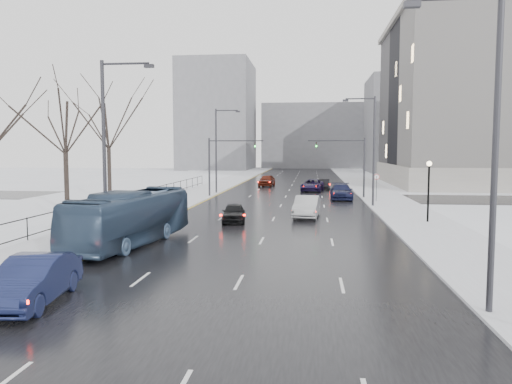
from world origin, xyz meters
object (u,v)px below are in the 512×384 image
(sedan_right_cross, at_px, (312,185))
(sedan_center_far, at_px, (267,180))
(streetlight_r_near, at_px, (488,137))
(sedan_left_near, at_px, (33,280))
(no_uturn_sign, at_px, (377,179))
(lamppost_r_mid, at_px, (429,182))
(sedan_right_near, at_px, (307,207))
(streetlight_r_mid, at_px, (371,145))
(streetlight_l_near, at_px, (108,143))
(sedan_center_near, at_px, (234,213))
(tree_park_d, at_px, (67,211))
(mast_signal_left, at_px, (219,160))
(sedan_right_far, at_px, (341,191))
(streetlight_l_far, at_px, (218,146))
(bus, at_px, (131,218))
(mast_signal_right, at_px, (354,160))
(sedan_right_distant, at_px, (324,184))
(tree_park_e, at_px, (110,200))

(sedan_right_cross, distance_m, sedan_center_far, 10.29)
(streetlight_r_near, relative_size, sedan_left_near, 2.05)
(no_uturn_sign, distance_m, sedan_right_cross, 14.11)
(lamppost_r_mid, relative_size, sedan_right_near, 0.85)
(streetlight_r_mid, relative_size, sedan_left_near, 2.05)
(streetlight_l_near, height_order, lamppost_r_mid, streetlight_l_near)
(streetlight_r_mid, bearing_deg, sedan_right_near, -125.91)
(sedan_center_near, relative_size, sedan_center_far, 0.82)
(tree_park_d, bearing_deg, streetlight_r_near, -42.75)
(streetlight_l_near, xyz_separation_m, mast_signal_left, (0.84, 28.00, -1.51))
(sedan_right_far, bearing_deg, streetlight_l_far, 160.48)
(tree_park_d, distance_m, bus, 17.68)
(streetlight_l_near, height_order, streetlight_l_far, same)
(mast_signal_right, xyz_separation_m, sedan_center_far, (-10.83, 16.59, -3.24))
(streetlight_l_far, distance_m, sedan_right_near, 23.03)
(streetlight_r_near, height_order, sedan_right_distant, streetlight_r_near)
(sedan_center_far, relative_size, sedan_right_distant, 1.21)
(sedan_left_near, height_order, bus, bus)
(sedan_right_far, bearing_deg, no_uturn_sign, -40.37)
(tree_park_e, bearing_deg, streetlight_l_near, -67.31)
(tree_park_e, bearing_deg, mast_signal_right, 8.90)
(bus, bearing_deg, sedan_right_distant, 81.35)
(sedan_right_near, height_order, sedan_right_distant, sedan_right_near)
(sedan_center_far, distance_m, sedan_right_distant, 9.16)
(sedan_right_cross, bearing_deg, bus, -97.54)
(mast_signal_left, bearing_deg, mast_signal_right, 0.00)
(mast_signal_left, bearing_deg, lamppost_r_mid, -44.48)
(no_uturn_sign, height_order, sedan_left_near, no_uturn_sign)
(tree_park_d, relative_size, mast_signal_right, 1.92)
(bus, distance_m, sedan_center_far, 44.64)
(sedan_center_near, height_order, sedan_right_near, sedan_right_near)
(mast_signal_left, bearing_deg, no_uturn_sign, -13.60)
(no_uturn_sign, distance_m, sedan_right_near, 13.71)
(mast_signal_right, height_order, sedan_right_cross, mast_signal_right)
(tree_park_d, bearing_deg, streetlight_l_near, -55.47)
(streetlight_l_far, xyz_separation_m, sedan_right_far, (14.12, -5.18, -4.77))
(mast_signal_left, distance_m, sedan_right_cross, 13.77)
(streetlight_r_mid, bearing_deg, sedan_center_near, -135.12)
(sedan_center_far, bearing_deg, streetlight_l_far, -105.49)
(tree_park_e, xyz_separation_m, streetlight_l_far, (10.03, 8.00, 5.62))
(streetlight_r_mid, relative_size, streetlight_l_far, 1.00)
(sedan_right_cross, bearing_deg, sedan_center_far, 136.40)
(no_uturn_sign, bearing_deg, tree_park_d, -159.68)
(mast_signal_left, distance_m, sedan_right_distant, 17.28)
(streetlight_r_near, relative_size, streetlight_l_far, 1.00)
(lamppost_r_mid, height_order, mast_signal_right, mast_signal_right)
(tree_park_e, bearing_deg, sedan_right_distant, 35.40)
(tree_park_e, relative_size, streetlight_l_far, 1.35)
(sedan_left_near, height_order, sedan_center_near, sedan_left_near)
(streetlight_l_far, bearing_deg, sedan_left_near, -87.78)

